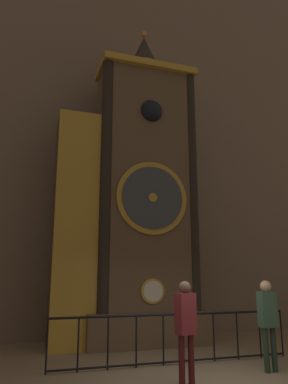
% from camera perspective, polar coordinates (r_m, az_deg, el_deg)
% --- Properties ---
extents(cathedral_back_wall, '(24.00, 0.32, 15.33)m').
position_cam_1_polar(cathedral_back_wall, '(13.66, -3.32, 12.48)').
color(cathedral_back_wall, '#7A6656').
rests_on(cathedral_back_wall, ground_plane).
extents(clock_tower, '(4.37, 1.79, 9.83)m').
position_cam_1_polar(clock_tower, '(11.07, -1.93, -1.16)').
color(clock_tower, brown).
rests_on(clock_tower, ground_plane).
extents(railing_fence, '(5.49, 0.05, 1.05)m').
position_cam_1_polar(railing_fence, '(8.71, 4.95, -20.97)').
color(railing_fence, black).
rests_on(railing_fence, ground_plane).
extents(visitor_near, '(0.38, 0.29, 1.75)m').
position_cam_1_polar(visitor_near, '(7.07, 6.36, -18.98)').
color(visitor_near, '#461518').
rests_on(visitor_near, ground_plane).
extents(visitor_far, '(0.35, 0.24, 1.75)m').
position_cam_1_polar(visitor_far, '(8.34, 18.32, -17.43)').
color(visitor_far, '#213427').
rests_on(visitor_far, ground_plane).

